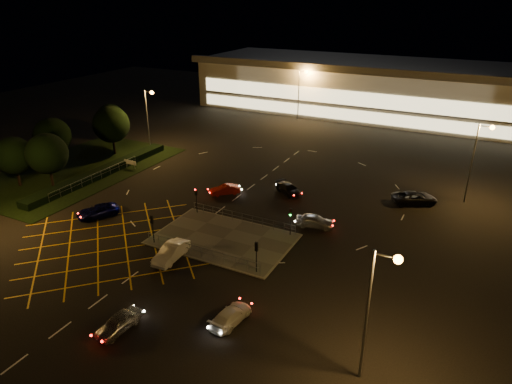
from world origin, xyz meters
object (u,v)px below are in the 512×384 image
at_px(signal_ne, 291,216).
at_px(car_east_grey, 414,198).
at_px(car_circ_red, 225,190).
at_px(car_left_blue, 98,211).
at_px(car_right_silver, 314,221).
at_px(signal_sw, 152,223).
at_px(car_approach_white, 231,316).
at_px(signal_nw, 196,195).
at_px(car_queue_white, 171,252).
at_px(signal_se, 256,251).
at_px(car_far_dkgrey, 289,189).
at_px(car_near_silver, 118,323).

bearing_deg(signal_ne, car_east_grey, 54.28).
relative_size(car_circ_red, car_east_grey, 0.69).
xyz_separation_m(car_left_blue, car_right_silver, (23.47, 9.10, 0.07)).
distance_m(signal_sw, car_approach_white, 15.22).
distance_m(signal_nw, car_queue_white, 10.38).
distance_m(signal_se, car_circ_red, 18.71).
xyz_separation_m(signal_nw, car_circ_red, (0.08, 6.33, -1.74)).
height_order(car_right_silver, car_approach_white, car_right_silver).
distance_m(signal_nw, signal_ne, 12.00).
bearing_deg(car_left_blue, signal_se, 23.83).
distance_m(signal_se, car_east_grey, 24.91).
height_order(car_far_dkgrey, car_right_silver, car_right_silver).
xyz_separation_m(signal_se, car_queue_white, (-8.53, -1.67, -1.60)).
xyz_separation_m(signal_ne, car_east_grey, (10.47, 14.56, -1.60)).
bearing_deg(car_far_dkgrey, signal_nw, 177.55).
relative_size(signal_sw, car_far_dkgrey, 0.71).
relative_size(car_near_silver, car_east_grey, 0.71).
bearing_deg(signal_ne, signal_sw, -146.35).
relative_size(car_circ_red, car_approach_white, 0.91).
distance_m(signal_sw, signal_nw, 7.99).
xyz_separation_m(car_circ_red, car_approach_white, (13.25, -21.42, -0.02)).
bearing_deg(car_circ_red, signal_nw, -44.13).
distance_m(signal_sw, car_right_silver, 17.66).
bearing_deg(car_circ_red, car_right_silver, 33.51).
bearing_deg(signal_ne, car_far_dkgrey, 114.13).
relative_size(car_far_dkgrey, car_circ_red, 1.16).
xyz_separation_m(signal_ne, car_circ_red, (-11.92, 6.33, -1.74)).
distance_m(car_east_grey, car_approach_white, 31.03).
distance_m(car_near_silver, car_far_dkgrey, 30.19).
bearing_deg(car_near_silver, car_right_silver, 77.61).
height_order(car_left_blue, car_circ_red, car_left_blue).
bearing_deg(car_far_dkgrey, signal_se, -132.62).
height_order(signal_nw, car_right_silver, signal_nw).
height_order(signal_ne, car_circ_red, signal_ne).
bearing_deg(car_approach_white, car_queue_white, -22.66).
distance_m(car_far_dkgrey, car_right_silver, 9.42).
distance_m(signal_nw, car_near_silver, 20.85).
xyz_separation_m(signal_sw, signal_se, (12.00, 0.00, 0.00)).
relative_size(signal_se, car_east_grey, 0.57).
bearing_deg(signal_sw, car_east_grey, -134.90).
bearing_deg(signal_se, car_left_blue, -5.40).
relative_size(signal_ne, car_left_blue, 0.66).
bearing_deg(car_approach_white, car_far_dkgrey, -70.59).
height_order(signal_se, car_queue_white, signal_se).
relative_size(car_queue_white, car_right_silver, 1.09).
relative_size(signal_ne, car_approach_white, 0.75).
height_order(signal_sw, car_left_blue, signal_sw).
bearing_deg(car_left_blue, signal_nw, 60.11).
height_order(car_near_silver, car_approach_white, car_near_silver).
distance_m(signal_nw, car_left_blue, 11.65).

